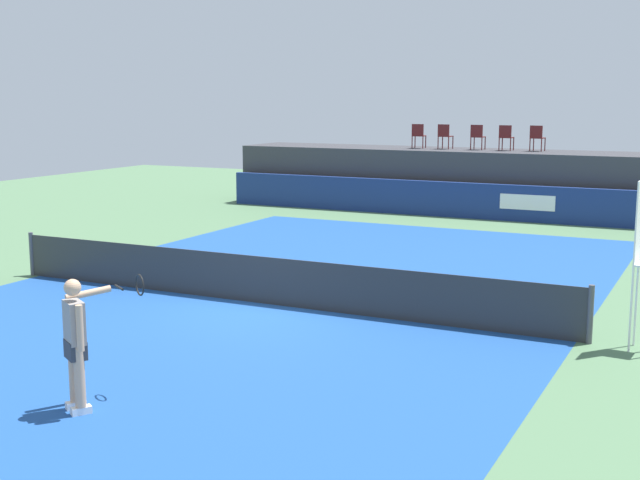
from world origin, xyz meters
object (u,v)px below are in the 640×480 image
spectator_chair_far_left (419,135)px  net_post_far (590,314)px  net_post_near (32,254)px  spectator_chair_right (506,136)px  spectator_chair_center (478,136)px  spectator_chair_far_right (537,137)px  spectator_chair_left (445,135)px  tennis_player (77,340)px

spectator_chair_far_left → net_post_far: (8.50, -15.23, -2.19)m
spectator_chair_far_left → net_post_near: 15.87m
spectator_chair_right → net_post_far: bearing=-70.9°
spectator_chair_center → net_post_near: spectator_chair_center is taller
spectator_chair_far_right → net_post_near: size_ratio=0.89×
spectator_chair_left → spectator_chair_far_right: 3.27m
spectator_chair_center → net_post_near: size_ratio=0.89×
tennis_player → spectator_chair_center: bearing=92.2°
net_post_far → tennis_player: 8.23m
spectator_chair_left → spectator_chair_far_right: (3.26, 0.19, 0.00)m
spectator_chair_right → net_post_far: (5.31, -15.34, -2.19)m
spectator_chair_left → spectator_chair_right: bearing=1.0°
spectator_chair_center → spectator_chair_right: size_ratio=1.00×
spectator_chair_left → net_post_near: size_ratio=0.89×
spectator_chair_far_left → spectator_chair_right: size_ratio=1.00×
spectator_chair_far_left → spectator_chair_far_right: size_ratio=1.00×
net_post_near → spectator_chair_right: bearing=65.2°
net_post_near → net_post_far: (12.40, 0.00, 0.00)m
tennis_player → spectator_chair_right: bearing=89.5°
spectator_chair_center → spectator_chair_far_right: bearing=4.2°
spectator_chair_far_right → net_post_far: size_ratio=0.89×
spectator_chair_far_right → net_post_far: bearing=-74.6°
spectator_chair_right → net_post_far: 16.38m
spectator_chair_far_right → tennis_player: bearing=-93.3°
spectator_chair_far_left → spectator_chair_center: same height
spectator_chair_right → net_post_near: bearing=-114.8°
spectator_chair_right → spectator_chair_far_right: 1.06m
spectator_chair_left → tennis_player: bearing=-84.6°
spectator_chair_center → spectator_chair_right: (1.02, -0.00, 0.00)m
net_post_far → tennis_player: bearing=-131.9°
spectator_chair_far_right → tennis_player: size_ratio=0.50×
net_post_near → tennis_player: (6.91, -6.12, 0.46)m
spectator_chair_left → tennis_player: (2.03, -21.42, -1.73)m
spectator_chair_far_right → net_post_near: 17.63m
spectator_chair_far_right → spectator_chair_center: bearing=-175.8°
tennis_player → spectator_chair_far_left: bearing=98.0°
spectator_chair_far_left → spectator_chair_left: bearing=4.4°
tennis_player → net_post_near: bearing=138.5°
net_post_near → net_post_far: bearing=0.0°
spectator_chair_center → spectator_chair_far_left: bearing=-177.0°
net_post_far → spectator_chair_left: bearing=116.2°
spectator_chair_center → net_post_far: (6.33, -15.34, -2.19)m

